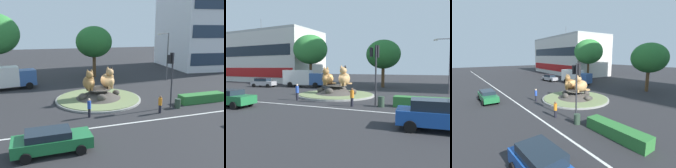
% 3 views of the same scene
% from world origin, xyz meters
% --- Properties ---
extents(ground_plane, '(160.00, 160.00, 0.00)m').
position_xyz_m(ground_plane, '(0.00, 0.00, 0.00)').
color(ground_plane, '#28282B').
extents(lane_centreline, '(112.00, 0.20, 0.01)m').
position_xyz_m(lane_centreline, '(0.00, -7.26, 0.00)').
color(lane_centreline, silver).
rests_on(lane_centreline, ground).
extents(roundabout_island, '(9.10, 9.10, 1.28)m').
position_xyz_m(roundabout_island, '(-0.00, -0.00, 0.49)').
color(roundabout_island, gray).
rests_on(roundabout_island, ground).
extents(cat_statue_tabby, '(1.44, 2.25, 2.21)m').
position_xyz_m(cat_statue_tabby, '(-1.04, -0.14, 2.09)').
color(cat_statue_tabby, '#9E703D').
rests_on(cat_statue_tabby, roundabout_island).
extents(cat_statue_calico, '(1.63, 2.49, 2.38)m').
position_xyz_m(cat_statue_calico, '(1.07, -0.02, 2.15)').
color(cat_statue_calico, tan).
rests_on(cat_statue_calico, roundabout_island).
extents(traffic_light_mast, '(0.77, 0.47, 5.29)m').
position_xyz_m(traffic_light_mast, '(5.87, -4.65, 3.86)').
color(traffic_light_mast, '#2D2D33').
rests_on(traffic_light_mast, ground).
extents(shophouse_block, '(28.52, 14.06, 16.00)m').
position_xyz_m(shophouse_block, '(-28.13, 19.48, 5.96)').
color(shophouse_block, silver).
rests_on(shophouse_block, ground).
extents(clipped_hedge_strip, '(5.03, 1.20, 0.90)m').
position_xyz_m(clipped_hedge_strip, '(9.97, -4.25, 0.45)').
color(clipped_hedge_strip, '#2D7033').
rests_on(clipped_hedge_strip, ground).
extents(broadleaf_tree_behind_island, '(6.64, 6.64, 9.70)m').
position_xyz_m(broadleaf_tree_behind_island, '(-11.19, 12.94, 6.86)').
color(broadleaf_tree_behind_island, brown).
rests_on(broadleaf_tree_behind_island, ground).
extents(second_tree_near_tower, '(5.75, 5.75, 8.05)m').
position_xyz_m(second_tree_near_tower, '(2.95, 13.14, 5.59)').
color(second_tree_near_tower, brown).
rests_on(second_tree_near_tower, ground).
extents(streetlight_arm, '(2.02, 0.58, 7.02)m').
position_xyz_m(streetlight_arm, '(12.32, 6.80, 4.08)').
color(streetlight_arm, '#4C4C51').
rests_on(streetlight_arm, ground).
extents(pedestrian_orange_shirt, '(0.33, 0.33, 1.61)m').
position_xyz_m(pedestrian_orange_shirt, '(4.14, -5.86, 0.85)').
color(pedestrian_orange_shirt, black).
rests_on(pedestrian_orange_shirt, ground).
extents(pedestrian_blue_shirt, '(0.32, 0.32, 1.68)m').
position_xyz_m(pedestrian_blue_shirt, '(-2.16, -4.90, 0.90)').
color(pedestrian_blue_shirt, black).
rests_on(pedestrian_blue_shirt, ground).
extents(sedan_on_far_lane, '(4.74, 1.99, 1.46)m').
position_xyz_m(sedan_on_far_lane, '(-5.72, -10.10, 0.79)').
color(sedan_on_far_lane, '#1E6B38').
rests_on(sedan_on_far_lane, ground).
extents(hatchback_near_shophouse, '(4.46, 2.19, 1.67)m').
position_xyz_m(hatchback_near_shophouse, '(10.72, -10.73, 0.86)').
color(hatchback_near_shophouse, '#19479E').
rests_on(hatchback_near_shophouse, ground).
extents(parked_car_right, '(4.37, 2.45, 1.52)m').
position_xyz_m(parked_car_right, '(-16.18, 5.42, 0.80)').
color(parked_car_right, '#99999E').
rests_on(parked_car_right, ground).
extents(delivery_box_truck, '(7.19, 3.27, 2.92)m').
position_xyz_m(delivery_box_truck, '(-9.84, 8.07, 1.58)').
color(delivery_box_truck, '#335693').
rests_on(delivery_box_truck, ground).
extents(litter_bin, '(0.56, 0.56, 0.90)m').
position_xyz_m(litter_bin, '(6.50, -5.10, 0.45)').
color(litter_bin, '#2D4233').
rests_on(litter_bin, ground).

